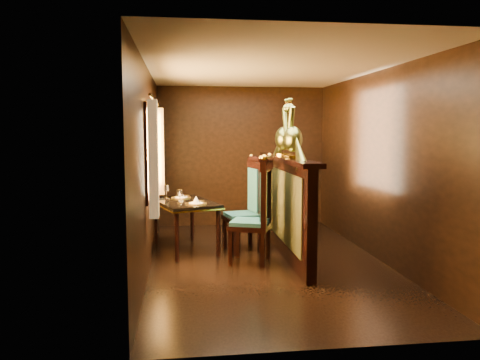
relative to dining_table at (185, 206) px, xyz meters
The scene contains 8 objects.
ground 1.45m from the dining_table, 36.05° to the right, with size 5.00×5.00×0.00m, color black.
room_shell 1.54m from the dining_table, 37.73° to the right, with size 3.04×5.04×2.52m.
partition 1.45m from the dining_table, 18.78° to the right, with size 0.26×2.70×1.36m.
dining_table is the anchor object (origin of this frame).
chair_left 1.26m from the dining_table, 40.56° to the right, with size 0.66×0.67×1.42m.
chair_right 0.95m from the dining_table, ahead, with size 0.58×0.60×1.37m.
peacock_left 1.95m from the dining_table, 30.90° to the right, with size 0.24×0.65×0.78m, color #1B5230, non-canonical shape.
peacock_right 1.79m from the dining_table, 11.17° to the right, with size 0.25×0.65×0.78m, color #1B5230, non-canonical shape.
Camera 1 is at (-1.10, -5.90, 1.71)m, focal length 35.00 mm.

